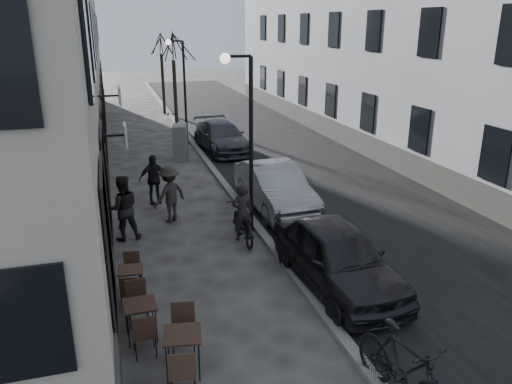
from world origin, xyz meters
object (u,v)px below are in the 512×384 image
streetlamp_far (181,80)px  tree_far (161,42)px  pedestrian_near (123,208)px  pedestrian_far (153,179)px  utility_cabinet (180,142)px  tree_near (173,46)px  bicycle (242,223)px  pedestrian_mid (170,194)px  car_near (337,256)px  car_far (222,137)px  bistro_set_b (141,317)px  car_mid (275,188)px  streetlamp_near (245,125)px  bistro_set_a (183,349)px  bistro_set_c (131,280)px  moped (404,370)px

streetlamp_far → tree_far: bearing=89.5°
pedestrian_near → pedestrian_far: size_ratio=1.11×
utility_cabinet → pedestrian_near: size_ratio=0.83×
tree_near → utility_cabinet: 7.41m
tree_near → bicycle: tree_near is taller
pedestrian_near → pedestrian_mid: (1.42, 1.00, -0.06)m
tree_far → utility_cabinet: (-0.70, -12.28, -3.89)m
pedestrian_near → car_near: (4.60, -4.11, -0.18)m
tree_near → tree_far: (0.00, 6.00, 0.00)m
bicycle → car_near: 3.45m
pedestrian_far → bicycle: bearing=-72.0°
utility_cabinet → bicycle: (0.38, -9.26, -0.28)m
tree_near → car_far: (1.42, -5.26, -3.98)m
tree_near → bistro_set_b: (-3.41, -19.49, -4.20)m
streetlamp_far → car_mid: streetlamp_far is taller
streetlamp_near → bistro_set_a: streetlamp_near is taller
tree_near → tree_far: 6.00m
bistro_set_c → car_near: bearing=-5.1°
pedestrian_mid → car_mid: bearing=148.2°
bistro_set_a → bicycle: size_ratio=0.86×
tree_near → car_far: 6.75m
utility_cabinet → moped: 16.27m
streetlamp_far → tree_far: tree_far is taller
streetlamp_far → bistro_set_c: streetlamp_far is taller
streetlamp_far → car_near: bearing=-85.7°
bistro_set_a → car_far: 16.04m
bistro_set_c → car_near: size_ratio=0.31×
tree_near → tree_far: bearing=90.0°
tree_near → pedestrian_far: size_ratio=3.36×
pedestrian_mid → pedestrian_near: bearing=2.0°
tree_far → moped: size_ratio=2.57×
bistro_set_b → streetlamp_far: bearing=76.2°
tree_near → pedestrian_far: bearing=-101.5°
bistro_set_c → car_far: size_ratio=0.29×
streetlamp_far → tree_near: bearing=88.6°
car_far → moped: car_far is taller
bicycle → car_far: (1.74, 10.28, 0.18)m
utility_cabinet → tree_near: bearing=97.2°
bistro_set_b → pedestrian_far: size_ratio=0.90×
car_near → car_far: car_near is taller
pedestrian_near → car_mid: size_ratio=0.42×
pedestrian_near → utility_cabinet: bearing=-113.5°
pedestrian_mid → car_near: 6.02m
tree_near → car_mid: (1.34, -13.48, -3.92)m
streetlamp_near → bistro_set_c: streetlamp_near is taller
tree_near → pedestrian_near: size_ratio=3.04×
bistro_set_a → bistro_set_b: 1.39m
pedestrian_near → pedestrian_mid: 1.74m
bistro_set_a → car_mid: bearing=69.7°
bistro_set_c → bicycle: (3.18, 2.28, 0.09)m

